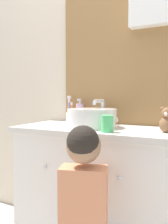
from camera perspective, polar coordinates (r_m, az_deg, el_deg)
name	(u,v)px	position (r m, az deg, el deg)	size (l,w,h in m)	color
wall_back	(116,60)	(1.86, 7.38, 11.79)	(3.20, 0.18, 2.50)	beige
vanity_counter	(97,189)	(1.72, 2.90, -17.09)	(1.05, 0.51, 0.82)	silver
sink_basin	(92,118)	(1.62, 1.89, -1.29)	(0.32, 0.37, 0.18)	silver
toothbrush_holder	(70,116)	(1.90, -3.23, -0.90)	(0.06, 0.06, 0.20)	silver
soap_dispenser	(80,113)	(1.86, -0.95, -0.22)	(0.06, 0.06, 0.18)	#CCA3BC
child_figure	(84,202)	(1.26, 0.01, -19.86)	(0.25, 0.45, 0.88)	slate
teddy_bear	(166,120)	(1.45, 18.33, -1.84)	(0.08, 0.07, 0.14)	brown
drinking_cup	(107,124)	(1.40, 5.32, -2.67)	(0.07, 0.07, 0.10)	#4CC670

